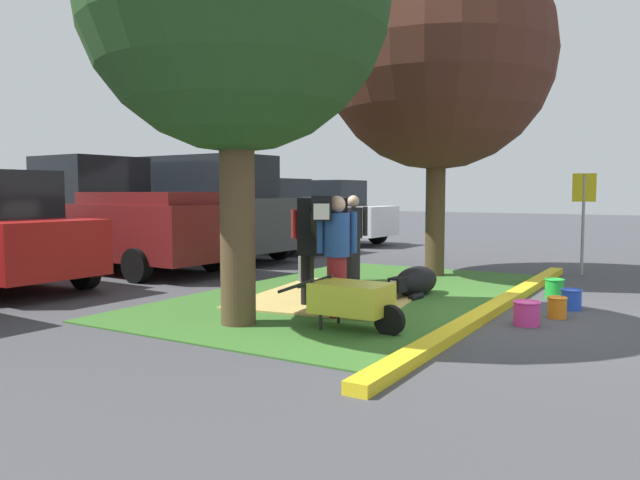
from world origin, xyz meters
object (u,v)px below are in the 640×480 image
calf_lying (415,282)px  person_visitor_far (305,238)px  bucket_orange (557,307)px  sedan_silver (264,216)px  parking_sign (584,204)px  pickup_truck_maroon (116,218)px  bucket_green (554,288)px  person_handler (337,253)px  cow_holstein (323,224)px  bucket_pink (527,313)px  suv_dark_grey (207,208)px  shade_tree_right (438,55)px  wheelbarrow (353,299)px  person_visitor_near (353,236)px  bucket_blue (571,299)px  hatchback_white (325,213)px

calf_lying → person_visitor_far: bearing=82.9°
bucket_orange → sedan_silver: bearing=58.2°
parking_sign → pickup_truck_maroon: (-4.23, 8.62, -0.32)m
bucket_orange → sedan_silver: size_ratio=0.06×
parking_sign → calf_lying: bearing=155.1°
bucket_green → person_handler: bearing=144.8°
cow_holstein → bucket_pink: (-0.36, -3.17, -1.00)m
person_handler → suv_dark_grey: bearing=54.2°
shade_tree_right → bucket_green: (-1.45, -2.51, -4.13)m
parking_sign → sedan_silver: size_ratio=0.45×
wheelbarrow → sedan_silver: (7.52, 6.86, 0.60)m
person_visitor_near → bucket_orange: 4.18m
wheelbarrow → bucket_green: bearing=-24.3°
bucket_blue → parking_sign: bearing=6.1°
bucket_pink → cow_holstein: bearing=83.6°
hatchback_white → bucket_pink: bearing=-137.4°
parking_sign → hatchback_white: 9.01m
pickup_truck_maroon → suv_dark_grey: suv_dark_grey is taller
bucket_green → pickup_truck_maroon: pickup_truck_maroon is taller
person_visitor_far → bucket_orange: (-0.86, -4.50, -0.68)m
calf_lying → pickup_truck_maroon: 6.79m
person_visitor_far → hatchback_white: 8.53m
person_handler → suv_dark_grey: 7.63m
calf_lying → person_visitor_near: bearing=60.7°
person_visitor_near → sedan_silver: 6.37m
person_visitor_near → cow_holstein: bearing=-166.6°
cow_holstein → person_handler: size_ratio=1.78×
shade_tree_right → sedan_silver: bearing=67.6°
shade_tree_right → hatchback_white: shade_tree_right is taller
bucket_orange → bucket_pink: bearing=159.7°
cow_holstein → person_visitor_far: cow_holstein is taller
person_visitor_far → bucket_pink: (-1.52, -4.25, -0.67)m
bucket_orange → person_visitor_near: bearing=69.0°
person_handler → person_visitor_near: bearing=24.3°
person_visitor_near → suv_dark_grey: size_ratio=0.34×
shade_tree_right → sedan_silver: (2.46, 5.99, -3.31)m
calf_lying → person_visitor_far: size_ratio=0.85×
shade_tree_right → parking_sign: size_ratio=3.22×
cow_holstein → wheelbarrow: cow_holstein is taller
calf_lying → hatchback_white: hatchback_white is taller
wheelbarrow → sedan_silver: 10.20m
person_handler → person_visitor_far: 3.13m
bucket_green → hatchback_white: size_ratio=0.07×
person_visitor_far → bucket_green: size_ratio=5.01×
person_visitor_near → hatchback_white: bearing=34.3°
person_visitor_far → hatchback_white: size_ratio=0.35×
wheelbarrow → pickup_truck_maroon: size_ratio=0.29×
calf_lying → person_visitor_near: (0.90, 1.60, 0.62)m
bucket_pink → bucket_blue: (1.37, -0.31, -0.01)m
sedan_silver → suv_dark_grey: bearing=-176.5°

